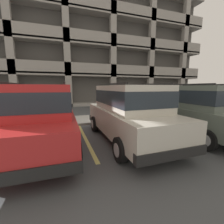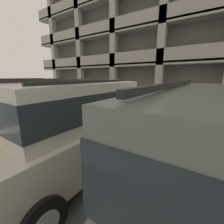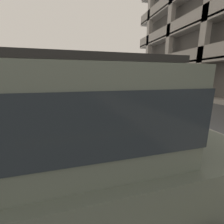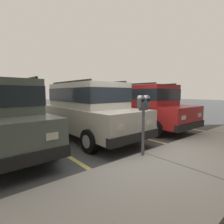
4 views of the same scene
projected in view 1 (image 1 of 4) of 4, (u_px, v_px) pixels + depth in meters
ground_plane at (108, 125)px, 7.78m from camera, size 80.00×80.00×0.10m
sidewalk at (102, 119)px, 8.97m from camera, size 40.00×2.20×0.12m
parking_stall_lines at (147, 129)px, 6.93m from camera, size 11.79×4.80×0.01m
silver_suv at (128, 111)px, 5.34m from camera, size 2.05×4.80×2.03m
red_sedan at (42, 114)px, 4.60m from camera, size 2.09×4.82×2.03m
dark_hatchback at (193, 108)px, 6.05m from camera, size 2.07×4.81×2.03m
parking_meter_near at (109, 101)px, 7.95m from camera, size 0.35×0.12×1.46m
parking_garage at (64, 41)px, 18.46m from camera, size 32.00×10.00×16.25m
fire_hydrant at (176, 109)px, 9.86m from camera, size 0.30×0.30×0.70m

